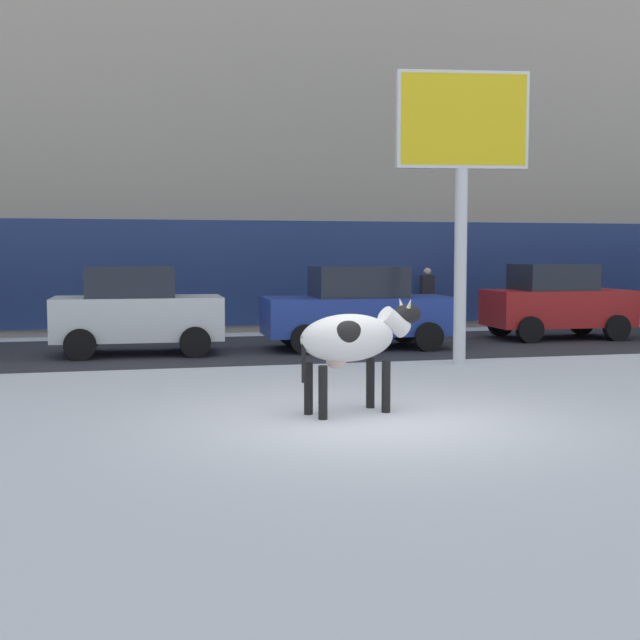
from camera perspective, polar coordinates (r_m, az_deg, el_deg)
ground_plane at (r=10.97m, az=3.62°, el=-6.76°), size 120.00×120.00×0.00m
road_strip at (r=19.00m, az=-3.78°, el=-1.92°), size 60.00×5.60×0.01m
building_facade at (r=26.05m, az=-6.49°, el=14.13°), size 44.00×6.10×13.00m
cow_holstein at (r=11.29m, az=2.15°, el=-1.31°), size 1.93×0.96×1.54m
billboard at (r=16.59m, az=9.57°, el=12.00°), size 2.52×0.58×5.56m
car_white_hatchback at (r=18.27m, az=-12.27°, el=0.62°), size 3.55×2.01×1.86m
car_blue_sedan at (r=18.94m, az=2.57°, el=0.80°), size 4.25×2.08×1.84m
car_red_hatchback at (r=21.90m, az=15.64°, el=1.20°), size 3.55×2.01×1.86m
pedestrian_near_billboard at (r=23.41m, az=7.23°, el=1.43°), size 0.36×0.24×1.73m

